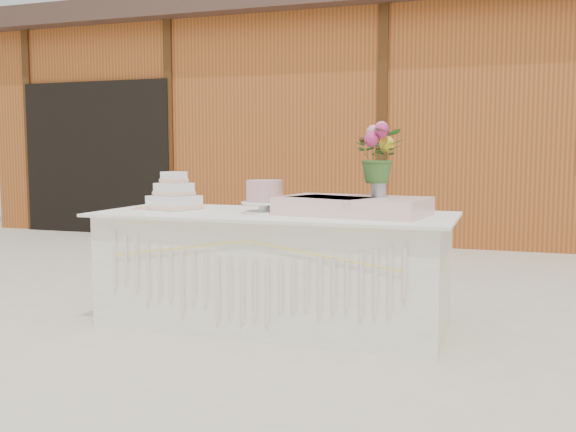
# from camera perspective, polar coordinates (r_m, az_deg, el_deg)

# --- Properties ---
(ground) EXTENTS (80.00, 80.00, 0.00)m
(ground) POSITION_cam_1_polar(r_m,az_deg,el_deg) (4.45, -1.25, -9.63)
(ground) COLOR beige
(ground) RESTS_ON ground
(barn) EXTENTS (12.60, 4.60, 3.30)m
(barn) POSITION_cam_1_polar(r_m,az_deg,el_deg) (10.15, 10.39, 8.39)
(barn) COLOR #9E5321
(barn) RESTS_ON ground
(cake_table) EXTENTS (2.40, 1.00, 0.77)m
(cake_table) POSITION_cam_1_polar(r_m,az_deg,el_deg) (4.36, -1.29, -4.73)
(cake_table) COLOR white
(cake_table) RESTS_ON ground
(wedding_cake) EXTENTS (0.38, 0.38, 0.27)m
(wedding_cake) POSITION_cam_1_polar(r_m,az_deg,el_deg) (4.63, -10.09, 1.71)
(wedding_cake) COLOR white
(wedding_cake) RESTS_ON cake_table
(pink_cake_stand) EXTENTS (0.31, 0.31, 0.22)m
(pink_cake_stand) POSITION_cam_1_polar(r_m,az_deg,el_deg) (4.25, -2.11, 1.89)
(pink_cake_stand) COLOR white
(pink_cake_stand) RESTS_ON cake_table
(satin_runner) EXTENTS (1.00, 0.67, 0.12)m
(satin_runner) POSITION_cam_1_polar(r_m,az_deg,el_deg) (4.17, 5.79, 0.89)
(satin_runner) COLOR #FAD3C9
(satin_runner) RESTS_ON cake_table
(flower_vase) EXTENTS (0.10, 0.10, 0.14)m
(flower_vase) POSITION_cam_1_polar(r_m,az_deg,el_deg) (4.18, 8.08, 2.64)
(flower_vase) COLOR #A7A8AC
(flower_vase) RESTS_ON satin_runner
(bouquet) EXTENTS (0.36, 0.33, 0.35)m
(bouquet) POSITION_cam_1_polar(r_m,az_deg,el_deg) (4.18, 8.13, 5.98)
(bouquet) COLOR #376126
(bouquet) RESTS_ON flower_vase
(loose_flowers) EXTENTS (0.21, 0.40, 0.02)m
(loose_flowers) POSITION_cam_1_polar(r_m,az_deg,el_deg) (4.81, -11.79, 0.85)
(loose_flowers) COLOR pink
(loose_flowers) RESTS_ON cake_table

